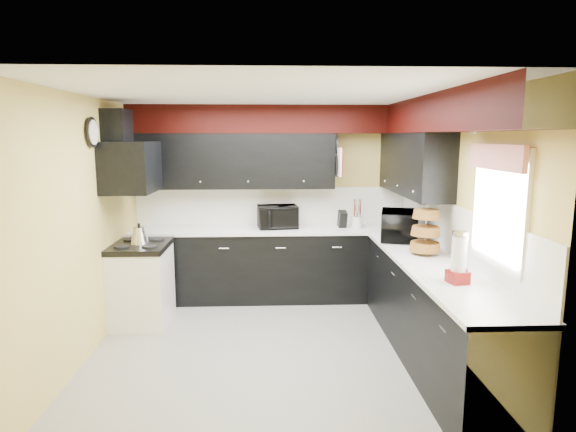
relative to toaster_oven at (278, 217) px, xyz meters
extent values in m
plane|color=gray|center=(-0.07, -1.53, -1.08)|extent=(3.60, 3.60, 0.00)
cube|color=#E0C666|center=(-0.07, 0.27, 0.17)|extent=(3.60, 0.06, 2.50)
cube|color=#E0C666|center=(1.73, -1.53, 0.17)|extent=(0.06, 3.60, 2.50)
cube|color=#E0C666|center=(-1.87, -1.53, 0.17)|extent=(0.06, 3.60, 2.50)
cube|color=white|center=(-0.07, -1.53, 1.42)|extent=(3.60, 3.60, 0.06)
cube|color=black|center=(-0.07, -0.03, -0.63)|extent=(3.60, 0.60, 0.90)
cube|color=black|center=(1.43, -1.83, -0.63)|extent=(0.60, 3.00, 0.90)
cube|color=white|center=(-0.07, -0.03, -0.16)|extent=(3.62, 0.64, 0.04)
cube|color=white|center=(1.43, -1.83, -0.16)|extent=(0.64, 3.02, 0.04)
cube|color=white|center=(-0.07, 0.26, 0.11)|extent=(3.60, 0.02, 0.50)
cube|color=white|center=(1.72, -1.53, 0.11)|extent=(0.02, 3.60, 0.50)
cube|color=black|center=(-0.57, 0.09, 0.72)|extent=(2.60, 0.35, 0.70)
cube|color=black|center=(1.55, -0.63, 0.72)|extent=(0.35, 1.80, 0.70)
cube|color=black|center=(-0.07, 0.09, 1.24)|extent=(3.60, 0.36, 0.35)
cube|color=black|center=(1.55, -1.71, 1.24)|extent=(0.36, 3.24, 0.35)
cube|color=white|center=(-1.57, -0.78, -0.65)|extent=(0.60, 0.75, 0.86)
cube|color=black|center=(-1.57, -0.78, -0.19)|extent=(0.62, 0.77, 0.06)
cube|color=black|center=(-1.62, -0.78, 0.70)|extent=(0.50, 0.78, 0.55)
cube|color=black|center=(-1.75, -0.78, 1.12)|extent=(0.24, 0.40, 0.40)
cube|color=red|center=(1.66, -2.43, 0.87)|extent=(0.04, 0.88, 0.20)
cube|color=white|center=(0.76, -0.23, 0.72)|extent=(0.03, 0.26, 0.35)
imported|color=black|center=(0.00, 0.00, 0.00)|extent=(0.55, 0.48, 0.29)
imported|color=black|center=(1.38, -0.77, 0.02)|extent=(0.54, 0.68, 0.33)
cylinder|color=silver|center=(1.03, -0.04, -0.07)|extent=(0.14, 0.14, 0.14)
cube|color=black|center=(0.84, -0.02, -0.04)|extent=(0.11, 0.14, 0.22)
camera|label=1|loc=(-0.12, -6.13, 1.02)|focal=30.00mm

